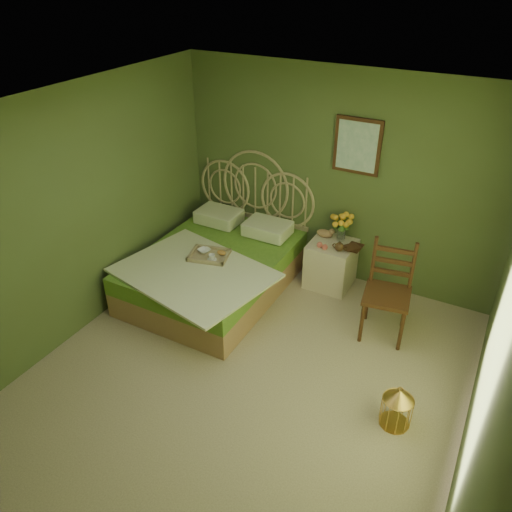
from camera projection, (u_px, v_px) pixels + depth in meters
The scene contains 14 objects.
floor at pixel (245, 380), 4.93m from camera, with size 4.50×4.50×0.00m, color #C3B18D.
ceiling at pixel (241, 117), 3.57m from camera, with size 4.50×4.50×0.00m, color silver.
wall_back at pixel (337, 179), 5.94m from camera, with size 4.00×4.00×0.00m, color #526736.
wall_left at pixel (72, 218), 5.06m from camera, with size 4.50×4.50×0.00m, color #526736.
wall_right at pixel (495, 345), 3.44m from camera, with size 4.50×4.50×0.00m, color #526736.
wall_art at pixel (357, 146), 5.59m from camera, with size 0.54×0.04×0.64m.
bed at pixel (216, 265), 6.13m from camera, with size 1.86×2.35×1.46m.
nightstand at pixel (332, 259), 6.18m from camera, with size 0.53×0.53×1.02m.
chair at pixel (390, 285), 5.28m from camera, with size 0.55×0.55×1.08m.
birdcage at pixel (397, 408), 4.37m from camera, with size 0.27×0.27×0.41m.
book_lower at pixel (347, 246), 5.99m from camera, with size 0.18×0.24×0.02m, color #381E0F.
book_upper at pixel (348, 244), 5.98m from camera, with size 0.15×0.21×0.02m, color #472819.
cereal_bowl at pixel (204, 251), 5.93m from camera, with size 0.14×0.14×0.04m, color white.
coffee_cup at pixel (212, 257), 5.76m from camera, with size 0.08×0.08×0.07m, color white.
Camera 1 is at (1.79, -3.08, 3.61)m, focal length 35.00 mm.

